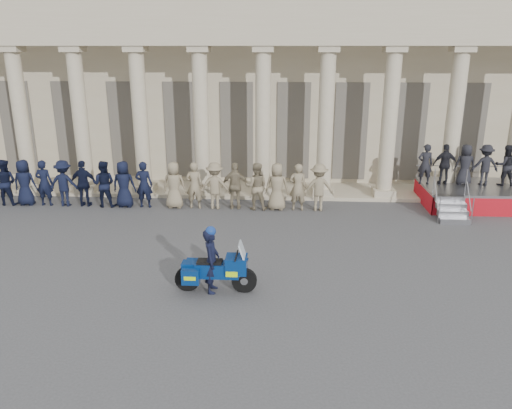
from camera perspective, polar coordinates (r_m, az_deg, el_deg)
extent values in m
plane|color=#3C3C3E|center=(14.49, -5.97, -8.15)|extent=(90.00, 90.00, 0.00)
cube|color=tan|center=(28.00, -1.23, 14.02)|extent=(40.00, 10.00, 9.00)
cube|color=tan|center=(22.64, -2.43, 1.74)|extent=(40.00, 2.60, 0.15)
cube|color=tan|center=(20.98, -2.91, 19.03)|extent=(35.80, 1.00, 1.00)
cube|color=tan|center=(21.03, -2.96, 22.03)|extent=(35.80, 1.00, 1.20)
cube|color=tan|center=(24.49, -24.34, 1.93)|extent=(0.90, 0.90, 0.30)
cylinder|color=tan|center=(23.94, -25.24, 8.74)|extent=(0.64, 0.64, 5.60)
cube|color=tan|center=(23.75, -26.18, 15.68)|extent=(0.85, 0.85, 0.24)
cube|color=tan|center=(23.40, -18.69, 1.90)|extent=(0.90, 0.90, 0.30)
cylinder|color=tan|center=(22.82, -19.42, 9.05)|extent=(0.64, 0.64, 5.60)
cube|color=tan|center=(22.62, -20.20, 16.36)|extent=(0.85, 0.85, 0.24)
cube|color=tan|center=(22.55, -12.55, 1.85)|extent=(0.90, 0.90, 0.30)
cylinder|color=tan|center=(21.96, -13.07, 9.28)|extent=(0.64, 0.64, 5.60)
cube|color=tan|center=(21.74, -13.62, 16.90)|extent=(0.85, 0.85, 0.24)
cube|color=tan|center=(21.98, -6.02, 1.78)|extent=(0.90, 0.90, 0.30)
cylinder|color=tan|center=(21.37, -6.27, 9.41)|extent=(0.64, 0.64, 5.60)
cube|color=tan|center=(21.15, -6.55, 17.26)|extent=(0.85, 0.85, 0.24)
cube|color=tan|center=(21.71, 0.77, 1.67)|extent=(0.90, 0.90, 0.30)
cylinder|color=tan|center=(21.09, 0.80, 9.40)|extent=(0.64, 0.64, 5.60)
cube|color=tan|center=(20.87, 0.84, 17.36)|extent=(0.85, 0.85, 0.24)
cube|color=tan|center=(21.75, 7.63, 1.55)|extent=(0.90, 0.90, 0.30)
cylinder|color=tan|center=(21.13, 7.95, 9.25)|extent=(0.64, 0.64, 5.60)
cube|color=tan|center=(20.91, 8.31, 17.19)|extent=(0.85, 0.85, 0.24)
cube|color=tan|center=(22.10, 14.37, 1.40)|extent=(0.90, 0.90, 0.30)
cylinder|color=tan|center=(21.49, 14.97, 8.97)|extent=(0.64, 0.64, 5.60)
cube|color=tan|center=(21.27, 15.61, 16.75)|extent=(0.85, 0.85, 0.24)
cube|color=tan|center=(22.74, 20.81, 1.24)|extent=(0.90, 0.90, 0.30)
cylinder|color=tan|center=(22.15, 21.64, 8.57)|extent=(0.64, 0.64, 5.60)
cube|color=tan|center=(21.94, 22.53, 16.10)|extent=(0.85, 0.85, 0.24)
cube|color=tan|center=(23.65, 26.83, 1.07)|extent=(0.90, 0.90, 0.30)
cube|color=black|center=(26.41, -25.50, 7.85)|extent=(1.30, 0.12, 4.20)
cube|color=black|center=(25.27, -20.28, 8.09)|extent=(1.30, 0.12, 4.20)
cube|color=black|center=(24.35, -14.60, 8.29)|extent=(1.30, 0.12, 4.20)
cube|color=black|center=(23.68, -8.54, 8.41)|extent=(1.30, 0.12, 4.20)
cube|color=black|center=(23.28, -2.20, 8.43)|extent=(1.30, 0.12, 4.20)
cube|color=black|center=(23.18, 4.28, 8.35)|extent=(1.30, 0.12, 4.20)
cube|color=black|center=(23.36, 10.73, 8.17)|extent=(1.30, 0.12, 4.20)
cube|color=black|center=(23.82, 17.01, 7.89)|extent=(1.30, 0.12, 4.20)
cube|color=black|center=(24.56, 22.96, 7.54)|extent=(1.30, 0.12, 4.20)
imported|color=black|center=(22.91, -26.75, 2.29)|extent=(0.92, 0.72, 1.90)
imported|color=black|center=(22.50, -24.93, 2.29)|extent=(0.93, 0.60, 1.90)
imported|color=black|center=(22.12, -23.04, 2.29)|extent=(0.69, 0.45, 1.90)
imported|color=black|center=(21.77, -21.09, 2.28)|extent=(1.23, 0.71, 1.90)
imported|color=black|center=(21.44, -19.07, 2.28)|extent=(1.11, 0.46, 1.90)
imported|color=black|center=(21.14, -17.00, 2.27)|extent=(0.92, 0.72, 1.90)
imported|color=black|center=(20.86, -14.86, 2.26)|extent=(0.93, 0.60, 1.90)
imported|color=black|center=(20.62, -12.68, 2.24)|extent=(0.69, 0.45, 1.90)
imported|color=#7C6F55|center=(20.32, -9.35, 2.21)|extent=(0.93, 0.60, 1.90)
imported|color=#7C6F55|center=(20.15, -7.05, 2.19)|extent=(0.69, 0.45, 1.90)
imported|color=#7C6F55|center=(20.02, -4.72, 2.16)|extent=(1.23, 0.71, 1.90)
imported|color=#7C6F55|center=(19.92, -2.36, 2.12)|extent=(1.11, 0.46, 1.90)
imported|color=#7C6F55|center=(19.85, 0.02, 2.09)|extent=(0.92, 0.72, 1.90)
imported|color=#7C6F55|center=(19.82, 2.41, 2.05)|extent=(0.93, 0.60, 1.90)
imported|color=#7C6F55|center=(19.83, 4.80, 2.00)|extent=(0.69, 0.45, 1.90)
imported|color=#7C6F55|center=(19.87, 7.19, 1.96)|extent=(1.23, 0.71, 1.90)
cube|color=gray|center=(22.28, 23.64, 1.84)|extent=(4.07, 2.91, 0.10)
cube|color=maroon|center=(21.11, 24.77, -0.30)|extent=(4.07, 0.04, 0.72)
cube|color=maroon|center=(21.78, 18.53, 0.95)|extent=(0.04, 2.91, 0.72)
cube|color=gray|center=(19.87, 21.74, -1.76)|extent=(1.10, 0.28, 0.21)
cube|color=gray|center=(20.06, 21.57, -0.94)|extent=(1.10, 0.28, 0.21)
cube|color=gray|center=(20.25, 21.40, -0.13)|extent=(1.10, 0.28, 0.21)
cube|color=gray|center=(20.45, 21.23, 0.66)|extent=(1.10, 0.28, 0.21)
cylinder|color=gray|center=(23.44, 22.68, 4.08)|extent=(4.07, 0.04, 0.04)
imported|color=black|center=(21.65, 18.77, 4.39)|extent=(0.61, 0.40, 1.67)
imported|color=black|center=(21.88, 20.80, 4.31)|extent=(0.98, 0.41, 1.67)
imported|color=black|center=(22.13, 22.78, 4.22)|extent=(0.82, 0.53, 1.67)
imported|color=black|center=(22.41, 24.71, 4.13)|extent=(1.08, 0.62, 1.67)
imported|color=black|center=(22.71, 26.60, 4.04)|extent=(0.81, 0.63, 1.67)
cylinder|color=black|center=(13.41, -1.34, -8.66)|extent=(0.67, 0.14, 0.67)
cylinder|color=black|center=(13.62, -7.83, -8.41)|extent=(0.67, 0.14, 0.67)
cube|color=navy|center=(13.36, -4.43, -7.42)|extent=(1.17, 0.43, 0.39)
cube|color=navy|center=(13.23, -2.24, -6.86)|extent=(0.56, 0.53, 0.46)
cube|color=silver|center=(13.33, -2.23, -7.77)|extent=(0.22, 0.31, 0.12)
cube|color=#B2BFCC|center=(13.08, -1.50, -5.50)|extent=(0.21, 0.47, 0.55)
cube|color=black|center=(13.30, -5.32, -6.59)|extent=(0.66, 0.35, 0.10)
cube|color=navy|center=(13.45, -7.69, -6.98)|extent=(0.36, 0.35, 0.22)
cube|color=navy|center=(13.21, -7.49, -8.18)|extent=(0.46, 0.22, 0.41)
cube|color=#BCED0C|center=(13.21, -7.49, -8.18)|extent=(0.31, 0.24, 0.10)
cube|color=navy|center=(13.79, -6.98, -7.01)|extent=(0.46, 0.22, 0.41)
cube|color=#BCED0C|center=(13.79, -6.98, -7.01)|extent=(0.31, 0.24, 0.10)
cylinder|color=silver|center=(13.79, -6.37, -8.14)|extent=(0.61, 0.10, 0.10)
cylinder|color=black|center=(13.14, -2.26, -5.89)|extent=(0.04, 0.71, 0.04)
imported|color=black|center=(13.28, -5.11, -6.42)|extent=(0.42, 0.64, 1.76)
sphere|color=navy|center=(12.96, -5.21, -3.07)|extent=(0.28, 0.28, 0.28)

